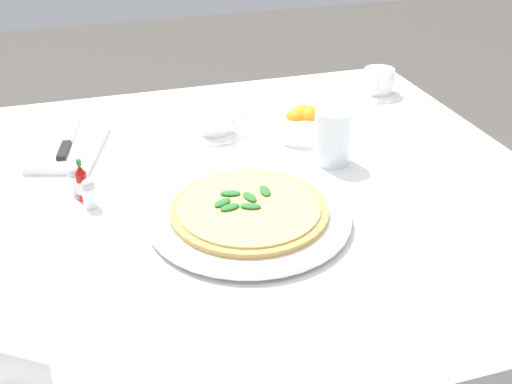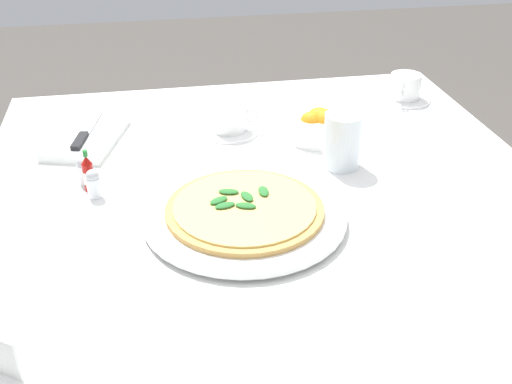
{
  "view_description": "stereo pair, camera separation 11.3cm",
  "coord_description": "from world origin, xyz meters",
  "px_view_note": "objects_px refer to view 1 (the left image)",
  "views": [
    {
      "loc": [
        -1.0,
        0.32,
        1.31
      ],
      "look_at": [
        -0.06,
        0.03,
        0.74
      ],
      "focal_mm": 43.9,
      "sensor_mm": 36.0,
      "label": 1
    },
    {
      "loc": [
        -1.02,
        0.21,
        1.31
      ],
      "look_at": [
        -0.06,
        0.03,
        0.74
      ],
      "focal_mm": 43.9,
      "sensor_mm": 36.0,
      "label": 2
    }
  ],
  "objects_px": {
    "dinner_knife": "(68,140)",
    "napkin_folded": "(69,147)",
    "water_glass_near_left": "(332,139)",
    "citrus_bowl": "(304,123)",
    "menu_card": "(21,373)",
    "pepper_shaker": "(89,194)",
    "hot_sauce_bottle": "(82,183)",
    "salt_shaker": "(76,181)",
    "pizza_plate": "(249,216)",
    "pizza": "(249,209)",
    "coffee_cup_left_edge": "(378,83)",
    "coffee_cup_center_back": "(214,121)"
  },
  "relations": [
    {
      "from": "dinner_knife",
      "to": "napkin_folded",
      "type": "bearing_deg",
      "value": -180.0
    },
    {
      "from": "water_glass_near_left",
      "to": "citrus_bowl",
      "type": "xyz_separation_m",
      "value": [
        0.14,
        0.01,
        -0.02
      ]
    },
    {
      "from": "water_glass_near_left",
      "to": "menu_card",
      "type": "bearing_deg",
      "value": 127.37
    },
    {
      "from": "pepper_shaker",
      "to": "hot_sauce_bottle",
      "type": "bearing_deg",
      "value": 19.65
    },
    {
      "from": "dinner_knife",
      "to": "pepper_shaker",
      "type": "height_order",
      "value": "pepper_shaker"
    },
    {
      "from": "menu_card",
      "to": "dinner_knife",
      "type": "bearing_deg",
      "value": -61.89
    },
    {
      "from": "salt_shaker",
      "to": "menu_card",
      "type": "height_order",
      "value": "menu_card"
    },
    {
      "from": "water_glass_near_left",
      "to": "pizza_plate",
      "type": "bearing_deg",
      "value": 126.81
    },
    {
      "from": "pizza",
      "to": "citrus_bowl",
      "type": "bearing_deg",
      "value": -35.3
    },
    {
      "from": "pizza",
      "to": "pepper_shaker",
      "type": "bearing_deg",
      "value": 63.3
    },
    {
      "from": "pizza",
      "to": "water_glass_near_left",
      "type": "xyz_separation_m",
      "value": [
        0.17,
        -0.22,
        0.03
      ]
    },
    {
      "from": "pizza",
      "to": "coffee_cup_left_edge",
      "type": "relative_size",
      "value": 2.11
    },
    {
      "from": "coffee_cup_center_back",
      "to": "menu_card",
      "type": "distance_m",
      "value": 0.76
    },
    {
      "from": "hot_sauce_bottle",
      "to": "pizza_plate",
      "type": "bearing_deg",
      "value": -120.53
    },
    {
      "from": "pizza",
      "to": "coffee_cup_left_edge",
      "type": "height_order",
      "value": "coffee_cup_left_edge"
    },
    {
      "from": "coffee_cup_center_back",
      "to": "hot_sauce_bottle",
      "type": "relative_size",
      "value": 1.59
    },
    {
      "from": "coffee_cup_left_edge",
      "to": "salt_shaker",
      "type": "relative_size",
      "value": 2.31
    },
    {
      "from": "salt_shaker",
      "to": "pepper_shaker",
      "type": "relative_size",
      "value": 1.0
    },
    {
      "from": "water_glass_near_left",
      "to": "citrus_bowl",
      "type": "distance_m",
      "value": 0.14
    },
    {
      "from": "coffee_cup_left_edge",
      "to": "water_glass_near_left",
      "type": "height_order",
      "value": "water_glass_near_left"
    },
    {
      "from": "hot_sauce_bottle",
      "to": "menu_card",
      "type": "relative_size",
      "value": 1.09
    },
    {
      "from": "coffee_cup_center_back",
      "to": "dinner_knife",
      "type": "xyz_separation_m",
      "value": [
        0.01,
        0.31,
        -0.01
      ]
    },
    {
      "from": "salt_shaker",
      "to": "menu_card",
      "type": "bearing_deg",
      "value": 169.38
    },
    {
      "from": "salt_shaker",
      "to": "menu_card",
      "type": "relative_size",
      "value": 0.74
    },
    {
      "from": "water_glass_near_left",
      "to": "napkin_folded",
      "type": "bearing_deg",
      "value": 68.02
    },
    {
      "from": "pizza_plate",
      "to": "napkin_folded",
      "type": "height_order",
      "value": "napkin_folded"
    },
    {
      "from": "pizza_plate",
      "to": "dinner_knife",
      "type": "distance_m",
      "value": 0.47
    },
    {
      "from": "citrus_bowl",
      "to": "menu_card",
      "type": "relative_size",
      "value": 1.98
    },
    {
      "from": "pizza_plate",
      "to": "menu_card",
      "type": "bearing_deg",
      "value": 127.71
    },
    {
      "from": "pizza_plate",
      "to": "pizza",
      "type": "xyz_separation_m",
      "value": [
        0.0,
        0.0,
        0.01
      ]
    },
    {
      "from": "pizza_plate",
      "to": "hot_sauce_bottle",
      "type": "bearing_deg",
      "value": 59.47
    },
    {
      "from": "coffee_cup_center_back",
      "to": "napkin_folded",
      "type": "xyz_separation_m",
      "value": [
        0.01,
        0.31,
        -0.02
      ]
    },
    {
      "from": "hot_sauce_bottle",
      "to": "menu_card",
      "type": "distance_m",
      "value": 0.45
    },
    {
      "from": "pizza",
      "to": "dinner_knife",
      "type": "bearing_deg",
      "value": 37.19
    },
    {
      "from": "coffee_cup_left_edge",
      "to": "menu_card",
      "type": "xyz_separation_m",
      "value": [
        -0.76,
        0.85,
        -0.0
      ]
    },
    {
      "from": "salt_shaker",
      "to": "pepper_shaker",
      "type": "bearing_deg",
      "value": -160.35
    },
    {
      "from": "napkin_folded",
      "to": "citrus_bowl",
      "type": "relative_size",
      "value": 1.65
    },
    {
      "from": "pepper_shaker",
      "to": "napkin_folded",
      "type": "bearing_deg",
      "value": 6.44
    },
    {
      "from": "pizza_plate",
      "to": "napkin_folded",
      "type": "relative_size",
      "value": 1.42
    },
    {
      "from": "citrus_bowl",
      "to": "water_glass_near_left",
      "type": "bearing_deg",
      "value": -177.15
    },
    {
      "from": "pizza",
      "to": "water_glass_near_left",
      "type": "height_order",
      "value": "water_glass_near_left"
    },
    {
      "from": "citrus_bowl",
      "to": "coffee_cup_left_edge",
      "type": "bearing_deg",
      "value": -57.24
    },
    {
      "from": "water_glass_near_left",
      "to": "hot_sauce_bottle",
      "type": "bearing_deg",
      "value": 91.09
    },
    {
      "from": "menu_card",
      "to": "coffee_cup_left_edge",
      "type": "bearing_deg",
      "value": -103.0
    },
    {
      "from": "citrus_bowl",
      "to": "menu_card",
      "type": "distance_m",
      "value": 0.83
    },
    {
      "from": "napkin_folded",
      "to": "dinner_knife",
      "type": "relative_size",
      "value": 1.27
    },
    {
      "from": "coffee_cup_left_edge",
      "to": "salt_shaker",
      "type": "xyz_separation_m",
      "value": [
        -0.29,
        0.76,
        -0.01
      ]
    },
    {
      "from": "pizza",
      "to": "dinner_knife",
      "type": "height_order",
      "value": "pizza"
    },
    {
      "from": "pizza",
      "to": "pepper_shaker",
      "type": "relative_size",
      "value": 4.87
    },
    {
      "from": "pizza",
      "to": "citrus_bowl",
      "type": "relative_size",
      "value": 1.83
    }
  ]
}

